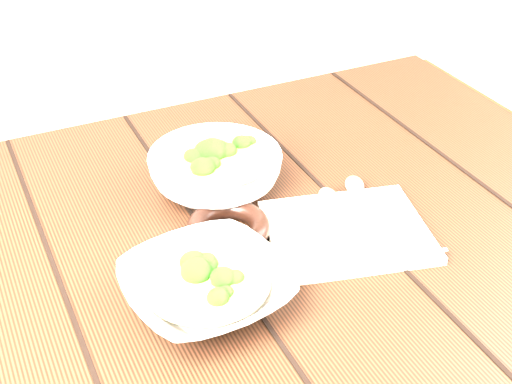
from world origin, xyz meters
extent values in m
cube|color=black|center=(0.00, 0.00, 0.73)|extent=(1.20, 0.80, 0.04)
cube|color=black|center=(0.54, 0.34, 0.35)|extent=(0.07, 0.07, 0.71)
imported|color=silver|center=(-0.07, -0.11, 0.77)|extent=(0.21, 0.21, 0.05)
cylinder|color=#A48449|center=(-0.07, -0.11, 0.79)|extent=(0.15, 0.15, 0.00)
ellipsoid|color=#367F1C|center=(-0.05, -0.10, 0.79)|extent=(0.03, 0.03, 0.02)
ellipsoid|color=#367F1C|center=(-0.07, -0.07, 0.79)|extent=(0.03, 0.03, 0.02)
ellipsoid|color=#367F1C|center=(-0.11, -0.09, 0.79)|extent=(0.03, 0.03, 0.02)
ellipsoid|color=#367F1C|center=(-0.08, -0.12, 0.79)|extent=(0.03, 0.03, 0.02)
ellipsoid|color=#367F1C|center=(-0.05, -0.13, 0.79)|extent=(0.03, 0.03, 0.02)
imported|color=silver|center=(0.03, 0.12, 0.78)|extent=(0.21, 0.21, 0.06)
cylinder|color=#A48449|center=(0.03, 0.12, 0.80)|extent=(0.15, 0.15, 0.00)
ellipsoid|color=#367F1C|center=(0.05, 0.12, 0.81)|extent=(0.03, 0.03, 0.03)
ellipsoid|color=#367F1C|center=(0.04, 0.15, 0.81)|extent=(0.03, 0.03, 0.03)
ellipsoid|color=#367F1C|center=(0.00, 0.15, 0.81)|extent=(0.03, 0.03, 0.03)
ellipsoid|color=#367F1C|center=(0.01, 0.11, 0.81)|extent=(0.03, 0.03, 0.03)
ellipsoid|color=#367F1C|center=(0.03, 0.08, 0.81)|extent=(0.03, 0.03, 0.03)
ellipsoid|color=#367F1C|center=(0.07, 0.08, 0.81)|extent=(0.03, 0.03, 0.03)
torus|color=black|center=(0.01, 0.00, 0.76)|extent=(0.13, 0.13, 0.03)
cube|color=beige|center=(0.15, -0.06, 0.76)|extent=(0.25, 0.22, 0.01)
cylinder|color=#A49E91|center=(0.14, -0.07, 0.76)|extent=(0.05, 0.13, 0.01)
ellipsoid|color=#A49E91|center=(0.16, 0.01, 0.76)|extent=(0.04, 0.06, 0.01)
cylinder|color=#A49E91|center=(0.18, -0.05, 0.76)|extent=(0.07, 0.12, 0.01)
ellipsoid|color=#A49E91|center=(0.21, 0.02, 0.76)|extent=(0.05, 0.06, 0.01)
camera|label=1|loc=(-0.29, -0.70, 1.34)|focal=50.00mm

